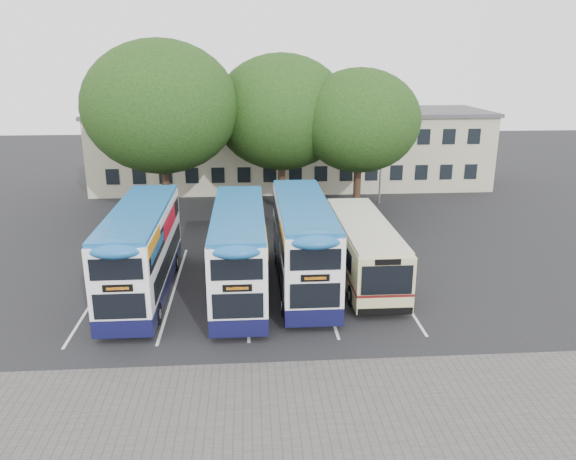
% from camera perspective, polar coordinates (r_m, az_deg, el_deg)
% --- Properties ---
extents(ground, '(120.00, 120.00, 0.00)m').
position_cam_1_polar(ground, '(22.78, 5.63, -10.43)').
color(ground, black).
rests_on(ground, ground).
extents(paving_strip, '(40.00, 6.00, 0.01)m').
position_cam_1_polar(paving_strip, '(18.30, 1.82, -17.99)').
color(paving_strip, '#595654').
rests_on(paving_strip, ground).
extents(bay_lines, '(14.12, 11.00, 0.01)m').
position_cam_1_polar(bay_lines, '(27.00, -4.05, -5.75)').
color(bay_lines, silver).
rests_on(bay_lines, ground).
extents(depot_building, '(32.40, 8.40, 6.20)m').
position_cam_1_polar(depot_building, '(47.55, 0.36, 8.39)').
color(depot_building, beige).
rests_on(depot_building, ground).
extents(lamp_post, '(0.25, 1.05, 9.06)m').
position_cam_1_polar(lamp_post, '(41.32, 9.57, 9.49)').
color(lamp_post, gray).
rests_on(lamp_post, ground).
extents(tree_left, '(9.72, 9.72, 11.61)m').
position_cam_1_polar(tree_left, '(36.61, -12.78, 12.08)').
color(tree_left, black).
rests_on(tree_left, ground).
extents(tree_mid, '(9.14, 9.14, 10.76)m').
position_cam_1_polar(tree_mid, '(38.76, -0.67, 11.87)').
color(tree_mid, black).
rests_on(tree_mid, ground).
extents(tree_right, '(7.89, 7.89, 9.86)m').
position_cam_1_polar(tree_right, '(37.37, 7.27, 10.96)').
color(tree_right, black).
rests_on(tree_right, ground).
extents(bus_dd_left, '(2.37, 9.76, 4.07)m').
position_cam_1_polar(bus_dd_left, '(26.28, -14.65, -1.74)').
color(bus_dd_left, '#0F0F37').
rests_on(bus_dd_left, ground).
extents(bus_dd_mid, '(2.34, 9.66, 4.02)m').
position_cam_1_polar(bus_dd_mid, '(25.55, -4.99, -1.83)').
color(bus_dd_mid, '#0F0F37').
rests_on(bus_dd_mid, ground).
extents(bus_dd_right, '(2.40, 9.89, 4.12)m').
position_cam_1_polar(bus_dd_right, '(26.36, 1.52, -1.04)').
color(bus_dd_right, '#0F0F37').
rests_on(bus_dd_right, ground).
extents(bus_single, '(2.46, 9.69, 2.89)m').
position_cam_1_polar(bus_single, '(27.80, 7.62, -1.57)').
color(bus_single, '#CFCA8A').
rests_on(bus_single, ground).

